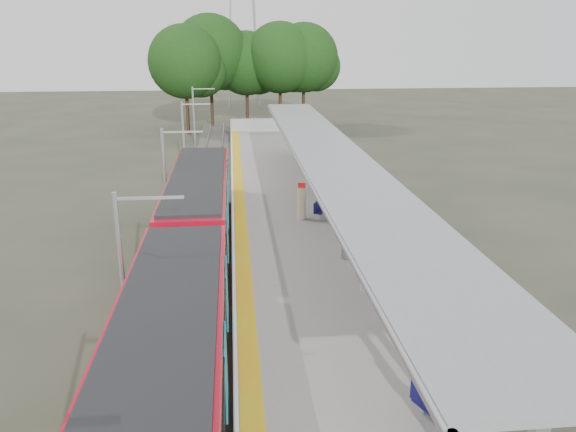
# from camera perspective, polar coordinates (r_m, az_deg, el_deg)

# --- Properties ---
(trackbed) EXTENTS (3.00, 70.00, 0.24)m
(trackbed) POSITION_cam_1_polar(r_m,az_deg,el_deg) (30.76, -8.52, -0.60)
(trackbed) COLOR #59544C
(trackbed) RESTS_ON ground
(platform) EXTENTS (6.00, 50.00, 1.00)m
(platform) POSITION_cam_1_polar(r_m,az_deg,el_deg) (30.73, -0.15, 0.32)
(platform) COLOR gray
(platform) RESTS_ON ground
(tactile_strip) EXTENTS (0.60, 50.00, 0.02)m
(tactile_strip) POSITION_cam_1_polar(r_m,az_deg,el_deg) (30.45, -4.93, 1.10)
(tactile_strip) COLOR yellow
(tactile_strip) RESTS_ON platform
(end_fence) EXTENTS (6.00, 0.10, 1.20)m
(end_fence) POSITION_cam_1_polar(r_m,az_deg,el_deg) (54.80, -2.69, 9.26)
(end_fence) COLOR #9EA0A5
(end_fence) RESTS_ON platform
(train) EXTENTS (2.74, 27.60, 3.62)m
(train) POSITION_cam_1_polar(r_m,az_deg,el_deg) (20.30, -10.03, -4.71)
(train) COLOR black
(train) RESTS_ON ground
(canopy) EXTENTS (3.27, 38.00, 3.66)m
(canopy) POSITION_cam_1_polar(r_m,az_deg,el_deg) (26.33, 4.15, 5.63)
(canopy) COLOR #9EA0A5
(canopy) RESTS_ON platform
(tree_cluster) EXTENTS (20.12, 12.05, 12.10)m
(tree_cluster) POSITION_cam_1_polar(r_m,az_deg,el_deg) (62.64, -4.37, 15.71)
(tree_cluster) COLOR #382316
(tree_cluster) RESTS_ON ground
(catenary_masts) EXTENTS (2.08, 48.16, 5.40)m
(catenary_masts) POSITION_cam_1_polar(r_m,az_deg,el_deg) (29.19, -12.22, 3.89)
(catenary_masts) COLOR #9EA0A5
(catenary_masts) RESTS_ON ground
(bench_near) EXTENTS (0.93, 1.41, 0.93)m
(bench_near) POSITION_cam_1_polar(r_m,az_deg,el_deg) (14.14, 14.65, -18.54)
(bench_near) COLOR #111052
(bench_near) RESTS_ON platform
(bench_mid) EXTENTS (0.95, 1.41, 0.93)m
(bench_mid) POSITION_cam_1_polar(r_m,az_deg,el_deg) (28.18, 3.24, 0.77)
(bench_mid) COLOR #111052
(bench_mid) RESTS_ON platform
(bench_far) EXTENTS (1.12, 1.65, 1.09)m
(bench_far) POSITION_cam_1_polar(r_m,az_deg,el_deg) (33.26, 3.90, 3.57)
(bench_far) COLOR #111052
(bench_far) RESTS_ON platform
(info_pillar_near) EXTENTS (0.45, 0.45, 2.00)m
(info_pillar_near) POSITION_cam_1_polar(r_m,az_deg,el_deg) (20.31, 8.06, -5.17)
(info_pillar_near) COLOR beige
(info_pillar_near) RESTS_ON platform
(info_pillar_far) EXTENTS (0.42, 0.42, 1.86)m
(info_pillar_far) POSITION_cam_1_polar(r_m,az_deg,el_deg) (27.89, 1.39, 1.30)
(info_pillar_far) COLOR beige
(info_pillar_far) RESTS_ON platform
(litter_bin) EXTENTS (0.42, 0.42, 0.82)m
(litter_bin) POSITION_cam_1_polar(r_m,az_deg,el_deg) (23.17, 5.89, -3.34)
(litter_bin) COLOR #9EA0A5
(litter_bin) RESTS_ON platform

